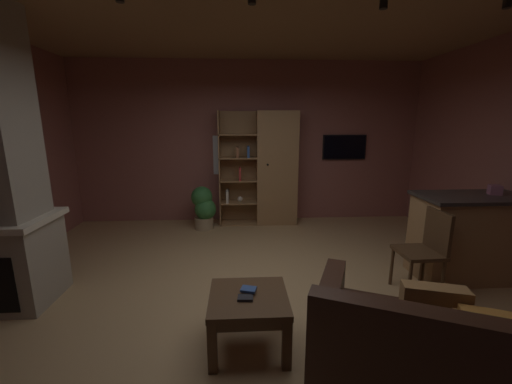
{
  "coord_description": "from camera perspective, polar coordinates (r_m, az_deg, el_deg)",
  "views": [
    {
      "loc": [
        -0.2,
        -3.08,
        1.82
      ],
      "look_at": [
        0.0,
        0.4,
        1.05
      ],
      "focal_mm": 22.08,
      "sensor_mm": 36.0,
      "label": 1
    }
  ],
  "objects": [
    {
      "name": "table_book_0",
      "position": [
        2.61,
        -1.95,
        -18.65
      ],
      "size": [
        0.13,
        0.09,
        0.02
      ],
      "primitive_type": "cube",
      "rotation": [
        0.0,
        0.0,
        -0.07
      ],
      "color": "black",
      "rests_on": "coffee_table"
    },
    {
      "name": "table_book_1",
      "position": [
        2.68,
        -1.35,
        -17.2
      ],
      "size": [
        0.14,
        0.12,
        0.02
      ],
      "primitive_type": "cube",
      "rotation": [
        0.0,
        0.0,
        -0.28
      ],
      "color": "#2D4C8C",
      "rests_on": "coffee_table"
    },
    {
      "name": "track_light_spot_3",
      "position": [
        3.35,
        22.13,
        29.12
      ],
      "size": [
        0.07,
        0.07,
        0.09
      ],
      "primitive_type": "cylinder",
      "color": "black"
    },
    {
      "name": "leather_couch",
      "position": [
        2.64,
        30.73,
        -24.84
      ],
      "size": [
        1.87,
        1.51,
        0.84
      ],
      "color": "#382116",
      "rests_on": "ground"
    },
    {
      "name": "dining_chair",
      "position": [
        3.87,
        28.48,
        -8.63
      ],
      "size": [
        0.43,
        0.43,
        0.92
      ],
      "color": "#4C331E",
      "rests_on": "ground"
    },
    {
      "name": "potted_floor_plant",
      "position": [
        5.53,
        -9.45,
        -2.65
      ],
      "size": [
        0.43,
        0.43,
        0.74
      ],
      "color": "#9E896B",
      "rests_on": "ground"
    },
    {
      "name": "kitchen_bar_counter",
      "position": [
        4.61,
        35.74,
        -6.54
      ],
      "size": [
        1.57,
        0.65,
        1.01
      ],
      "color": "#997047",
      "rests_on": "ground"
    },
    {
      "name": "tissue_box",
      "position": [
        4.56,
        37.27,
        0.32
      ],
      "size": [
        0.16,
        0.16,
        0.11
      ],
      "primitive_type": "cube",
      "rotation": [
        0.0,
        0.0,
        -0.39
      ],
      "color": "#995972",
      "rests_on": "kitchen_bar_counter"
    },
    {
      "name": "coffee_table",
      "position": [
        2.71,
        -1.36,
        -19.92
      ],
      "size": [
        0.63,
        0.6,
        0.46
      ],
      "color": "#4C331E",
      "rests_on": "ground"
    },
    {
      "name": "wall_mounted_tv",
      "position": [
        6.14,
        15.69,
        7.83
      ],
      "size": [
        0.81,
        0.06,
        0.45
      ],
      "color": "black"
    },
    {
      "name": "wall_back",
      "position": [
        5.88,
        -1.32,
        8.86
      ],
      "size": [
        6.36,
        0.06,
        2.9
      ],
      "primitive_type": "cube",
      "color": "#8E544C",
      "rests_on": "ground"
    },
    {
      "name": "bookshelf_cabinet",
      "position": [
        5.68,
        2.82,
        4.16
      ],
      "size": [
        1.39,
        0.41,
        2.02
      ],
      "color": "#997047",
      "rests_on": "ground"
    },
    {
      "name": "track_light_spot_4",
      "position": [
        3.82,
        38.69,
        25.21
      ],
      "size": [
        0.07,
        0.07,
        0.09
      ],
      "primitive_type": "cylinder",
      "color": "black"
    },
    {
      "name": "floor",
      "position": [
        3.59,
        0.38,
        -18.2
      ],
      "size": [
        6.24,
        5.5,
        0.02
      ],
      "primitive_type": "cube",
      "color": "tan",
      "rests_on": "ground"
    },
    {
      "name": "window_pane_back",
      "position": [
        5.86,
        -5.04,
        6.67
      ],
      "size": [
        0.56,
        0.01,
        0.71
      ],
      "primitive_type": "cube",
      "color": "white"
    }
  ]
}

